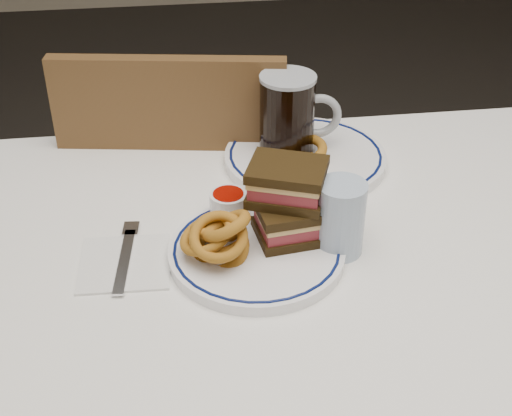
{
  "coord_description": "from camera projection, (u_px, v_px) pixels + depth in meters",
  "views": [
    {
      "loc": [
        -0.14,
        -0.83,
        1.41
      ],
      "look_at": [
        -0.02,
        0.04,
        0.81
      ],
      "focal_mm": 50.0,
      "sensor_mm": 36.0,
      "label": 1
    }
  ],
  "objects": [
    {
      "name": "onion_rings_far",
      "position": [
        299.0,
        153.0,
        1.26
      ],
      "size": [
        0.1,
        0.09,
        0.05
      ],
      "color": "brown",
      "rests_on": "far_plate"
    },
    {
      "name": "ketchup_ramekin",
      "position": [
        228.0,
        202.0,
        1.12
      ],
      "size": [
        0.06,
        0.06,
        0.04
      ],
      "color": "white",
      "rests_on": "main_plate"
    },
    {
      "name": "onion_rings_main",
      "position": [
        218.0,
        237.0,
        1.03
      ],
      "size": [
        0.11,
        0.11,
        0.11
      ],
      "color": "brown",
      "rests_on": "main_plate"
    },
    {
      "name": "beer_mug",
      "position": [
        289.0,
        118.0,
        1.26
      ],
      "size": [
        0.15,
        0.1,
        0.17
      ],
      "color": "black",
      "rests_on": "dining_table"
    },
    {
      "name": "chair_far",
      "position": [
        186.0,
        217.0,
        1.58
      ],
      "size": [
        0.49,
        0.49,
        0.93
      ],
      "color": "#4E3219",
      "rests_on": "floor"
    },
    {
      "name": "reuben_sandwich",
      "position": [
        291.0,
        201.0,
        1.06
      ],
      "size": [
        0.14,
        0.13,
        0.12
      ],
      "color": "black",
      "rests_on": "main_plate"
    },
    {
      "name": "water_glass",
      "position": [
        340.0,
        218.0,
        1.05
      ],
      "size": [
        0.07,
        0.07,
        0.12
      ],
      "primitive_type": "cylinder",
      "color": "#9CAFC9",
      "rests_on": "dining_table"
    },
    {
      "name": "dining_table",
      "position": [
        272.0,
        308.0,
        1.13
      ],
      "size": [
        1.27,
        0.87,
        0.75
      ],
      "color": "white",
      "rests_on": "floor"
    },
    {
      "name": "far_plate",
      "position": [
        305.0,
        157.0,
        1.29
      ],
      "size": [
        0.29,
        0.29,
        0.02
      ],
      "color": "white",
      "rests_on": "dining_table"
    },
    {
      "name": "main_plate",
      "position": [
        257.0,
        252.0,
        1.06
      ],
      "size": [
        0.26,
        0.26,
        0.02
      ],
      "color": "white",
      "rests_on": "dining_table"
    },
    {
      "name": "napkin_fork",
      "position": [
        125.0,
        261.0,
        1.05
      ],
      "size": [
        0.14,
        0.18,
        0.01
      ],
      "color": "silver",
      "rests_on": "dining_table"
    }
  ]
}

